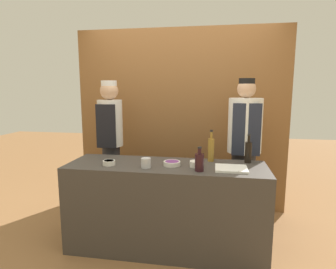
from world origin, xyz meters
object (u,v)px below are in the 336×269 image
bottle_soy (248,152)px  sauce_bowl_green (197,164)px  chef_left (111,143)px  cup_steel (146,163)px  bottle_vinegar (211,149)px  sauce_bowl_purple (172,163)px  cutting_board (231,169)px  sauce_bowl_orange (109,162)px  bottle_wine (199,162)px  chef_right (244,149)px

bottle_soy → sauce_bowl_green: bearing=-154.5°
chef_left → cup_steel: bearing=-49.8°
sauce_bowl_green → bottle_vinegar: bearing=61.3°
sauce_bowl_purple → cutting_board: sauce_bowl_purple is taller
sauce_bowl_orange → bottle_wine: bearing=-3.5°
chef_right → sauce_bowl_green: bearing=-127.9°
sauce_bowl_green → cutting_board: 0.33m
cup_steel → sauce_bowl_green: bearing=13.5°
sauce_bowl_orange → bottle_wine: 0.89m
sauce_bowl_orange → bottle_wine: size_ratio=0.54×
bottle_soy → cup_steel: bearing=-160.1°
cutting_board → bottle_vinegar: size_ratio=0.90×
chef_left → sauce_bowl_orange: bearing=-70.4°
cup_steel → cutting_board: bearing=4.9°
bottle_wine → sauce_bowl_orange: bearing=176.5°
bottle_vinegar → chef_right: bearing=47.4°
bottle_soy → bottle_vinegar: bearing=-179.9°
bottle_vinegar → cup_steel: bearing=-149.7°
sauce_bowl_orange → chef_left: 0.77m
cup_steel → chef_right: (0.97, 0.75, 0.01)m
bottle_vinegar → bottle_soy: (0.37, 0.00, -0.01)m
bottle_vinegar → chef_left: chef_left is taller
sauce_bowl_green → cup_steel: 0.48m
bottle_vinegar → chef_right: chef_right is taller
cutting_board → chef_right: chef_right is taller
bottle_vinegar → cup_steel: size_ratio=3.50×
sauce_bowl_orange → bottle_vinegar: bearing=18.2°
bottle_soy → chef_right: 0.40m
cutting_board → bottle_vinegar: bearing=124.2°
cutting_board → bottle_wine: bottle_wine is taller
sauce_bowl_green → bottle_soy: bottle_soy is taller
sauce_bowl_green → cutting_board: size_ratio=0.46×
sauce_bowl_green → cup_steel: cup_steel is taller
sauce_bowl_purple → chef_left: 1.08m
chef_left → sauce_bowl_purple: bearing=-36.3°
sauce_bowl_orange → chef_left: chef_left is taller
sauce_bowl_green → bottle_soy: (0.50, 0.24, 0.08)m
chef_right → cup_steel: bearing=-142.2°
sauce_bowl_green → bottle_wine: bearing=-76.3°
sauce_bowl_orange → cup_steel: bearing=-4.4°
bottle_soy → sauce_bowl_orange: bearing=-166.6°
bottle_vinegar → chef_right: 0.55m
bottle_soy → chef_right: (-0.00, 0.40, -0.06)m
sauce_bowl_purple → chef_left: size_ratio=0.10×
sauce_bowl_green → chef_left: 1.28m
sauce_bowl_green → bottle_wine: (0.03, -0.14, 0.06)m
bottle_vinegar → bottle_soy: bearing=0.1°
sauce_bowl_purple → chef_right: bearing=40.8°
bottle_wine → chef_left: (-1.14, 0.78, -0.01)m
sauce_bowl_green → sauce_bowl_orange: bearing=-174.4°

